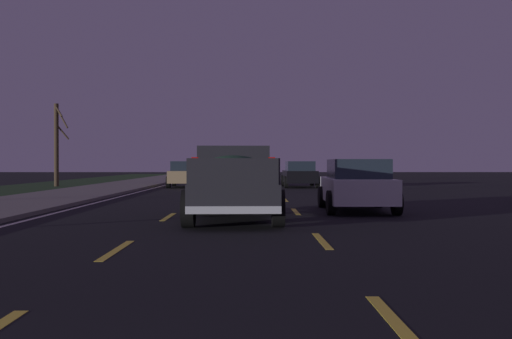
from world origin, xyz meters
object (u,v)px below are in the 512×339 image
Objects in this scene: pickup_truck at (233,181)px; sedan_tan at (186,174)px; sedan_white at (357,185)px; bare_tree_far at (57,143)px; sedan_black at (300,174)px.

pickup_truck reaches higher than sedan_tan.
sedan_white is (-18.72, -7.04, 0.00)m from sedan_tan.
pickup_truck is at bearing -153.03° from bare_tree_far.
sedan_tan is 6.77m from sedan_black.
sedan_tan is (21.51, 3.46, -0.20)m from pickup_truck.
pickup_truck is 1.08× the size of bare_tree_far.
bare_tree_far is (1.19, 8.09, 1.90)m from sedan_tan.
sedan_black is (21.42, -3.31, -0.20)m from pickup_truck.
sedan_black is at bearing -90.78° from sedan_tan.
pickup_truck is 4.54m from sedan_white.
sedan_black and sedan_white have the same top height.
sedan_tan and sedan_white have the same top height.
bare_tree_far reaches higher than sedan_white.
pickup_truck is 1.24× the size of sedan_black.
sedan_black is at bearing -94.93° from bare_tree_far.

